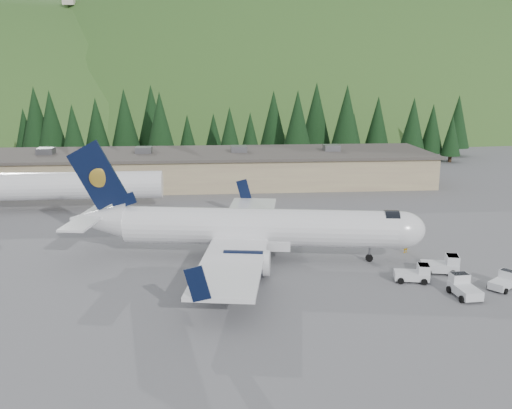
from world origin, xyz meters
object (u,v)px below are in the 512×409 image
at_px(baggage_tug_c, 463,287).
at_px(ramp_worker, 405,244).
at_px(second_airliner, 54,185).
at_px(baggage_tug_d, 504,281).
at_px(terminal_building, 208,168).
at_px(baggage_tug_a, 415,274).
at_px(baggage_tug_b, 443,265).
at_px(airliner, 251,228).

bearing_deg(baggage_tug_c, ramp_worker, 0.15).
bearing_deg(second_airliner, baggage_tug_d, -35.23).
bearing_deg(terminal_building, baggage_tug_a, -68.66).
relative_size(baggage_tug_a, baggage_tug_d, 1.08).
bearing_deg(baggage_tug_c, second_airliner, 46.80).
height_order(second_airliner, terminal_building, second_airliner).
height_order(second_airliner, baggage_tug_b, second_airliner).
xyz_separation_m(baggage_tug_c, ramp_worker, (-0.86, 11.32, 0.13)).
bearing_deg(terminal_building, baggage_tug_d, -62.64).
height_order(airliner, second_airliner, second_airliner).
xyz_separation_m(baggage_tug_a, ramp_worker, (1.89, 7.86, 0.17)).
xyz_separation_m(airliner, second_airliner, (-23.93, 21.84, 0.28)).
bearing_deg(baggage_tug_c, terminal_building, 18.55).
xyz_separation_m(baggage_tug_c, baggage_tug_d, (4.10, 1.28, -0.10)).
bearing_deg(baggage_tug_a, baggage_tug_b, 41.04).
bearing_deg(baggage_tug_b, baggage_tug_c, -81.55).
height_order(airliner, baggage_tug_b, airliner).
xyz_separation_m(terminal_building, ramp_worker, (19.55, -37.33, -1.76)).
relative_size(baggage_tug_d, ramp_worker, 1.68).
relative_size(terminal_building, baggage_tug_d, 24.37).
bearing_deg(second_airliner, baggage_tug_a, -37.85).
distance_m(airliner, terminal_building, 38.05).
distance_m(baggage_tug_c, baggage_tug_d, 4.30).
distance_m(baggage_tug_b, baggage_tug_d, 5.37).
bearing_deg(baggage_tug_a, second_airliner, 154.17).
height_order(baggage_tug_b, terminal_building, terminal_building).
distance_m(second_airliner, baggage_tug_b, 49.22).
relative_size(baggage_tug_c, ramp_worker, 1.84).
height_order(baggage_tug_b, baggage_tug_d, baggage_tug_b).
relative_size(airliner, baggage_tug_b, 9.79).
xyz_separation_m(baggage_tug_b, baggage_tug_c, (-0.49, -5.26, -0.03)).
bearing_deg(ramp_worker, baggage_tug_b, 61.21).
xyz_separation_m(airliner, baggage_tug_a, (13.64, -7.35, -2.34)).
distance_m(baggage_tug_b, terminal_building, 48.20).
xyz_separation_m(baggage_tug_a, baggage_tug_b, (3.25, 1.80, 0.07)).
bearing_deg(airliner, second_airliner, 147.05).
bearing_deg(ramp_worker, second_airliner, -69.77).
distance_m(baggage_tug_d, ramp_worker, 11.20).
bearing_deg(terminal_building, baggage_tug_c, -67.24).
relative_size(second_airliner, ramp_worker, 15.88).
bearing_deg(baggage_tug_a, baggage_tug_d, -5.61).
bearing_deg(second_airliner, airliner, -42.38).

